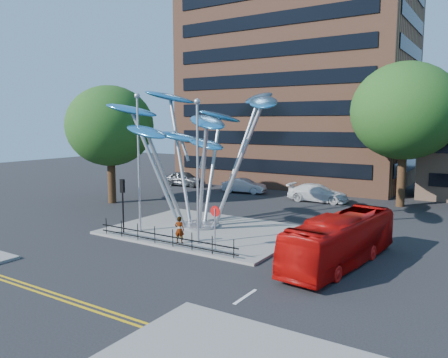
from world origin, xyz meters
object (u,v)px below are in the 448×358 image
Objects in this scene: traffic_light_island at (123,194)px; red_bus at (341,240)px; tree_right at (405,111)px; no_entry_sign_island at (215,220)px; parked_car_left at (184,179)px; parked_car_mid at (244,186)px; street_lamp_right at (198,159)px; parked_car_right at (318,193)px; leaf_sculpture at (199,126)px; tree_left at (110,126)px; street_lamp_left at (138,150)px; pedestrian at (179,230)px.

traffic_light_island is 0.38× the size of red_bus.
tree_right reaches higher than no_entry_sign_island.
tree_right is at bearing -93.13° from parked_car_left.
no_entry_sign_island is 0.55× the size of parked_car_mid.
street_lamp_right is at bearing -111.54° from tree_right.
parked_car_left is at bearing 131.41° from no_entry_sign_island.
no_entry_sign_island is at bearing 178.62° from parked_car_right.
traffic_light_island reaches higher than parked_car_mid.
leaf_sculpture is 15.38m from parked_car_right.
parked_car_right is (-0.76, 17.89, -1.03)m from no_entry_sign_island.
tree_left is at bearing 137.56° from parked_car_mid.
red_bus is (13.00, 0.61, -4.09)m from street_lamp_left.
traffic_light_island is 2.17× the size of pedestrian.
street_lamp_left is 2.96m from traffic_light_island.
red_bus is at bearing -159.80° from parked_car_right.
parked_car_mid is (-7.29, 18.03, -4.36)m from street_lamp_right.
pedestrian is (1.59, -4.18, -5.93)m from leaf_sculpture.
tree_right is 2.24× the size of parked_car_right.
tree_right reaches higher than red_bus.
tree_right is 2.49× the size of parked_car_left.
parked_car_right is (1.71, 17.91, -0.15)m from pedestrian.
leaf_sculpture is (-10.07, -15.32, -1.16)m from tree_right.
leaf_sculpture reaches higher than pedestrian.
street_lamp_right is 17.95m from parked_car_right.
parked_car_left is at bearing 94.56° from tree_left.
red_bus is (8.00, 1.11, -3.82)m from street_lamp_right.
street_lamp_left is 5.59× the size of pedestrian.
tree_left is 2.32× the size of parked_car_mid.
no_entry_sign_island is (6.50, -0.98, -3.54)m from street_lamp_left.
parked_car_left is at bearing -179.29° from tree_right.
street_lamp_left is at bearing -170.04° from red_bus.
parked_car_left is (-12.87, 15.03, -6.04)m from leaf_sculpture.
tree_right is at bearing 56.69° from leaf_sculpture.
traffic_light_island reaches higher than red_bus.
parked_car_right is (-7.26, 16.29, -0.48)m from red_bus.
street_lamp_right is 3.39× the size of no_entry_sign_island.
parked_car_left is at bearing 130.56° from leaf_sculpture.
pedestrian is at bearing 0.00° from traffic_light_island.
street_lamp_right is (-7.50, -19.00, -2.94)m from tree_right.
street_lamp_right is (5.00, -0.50, -0.26)m from street_lamp_left.
street_lamp_left is at bearing -154.04° from parked_car_left.
tree_left is 11.60m from street_lamp_left.
street_lamp_right reaches higher than red_bus.
tree_left is 14.51m from parked_car_mid.
street_lamp_right is at bearing 5.19° from traffic_light_island.
tree_left is (-22.00, -12.00, -1.24)m from tree_right.
tree_left is at bearing 164.45° from leaf_sculpture.
tree_right is 24.04m from parked_car_left.
street_lamp_right is 1.53× the size of parked_car_right.
traffic_light_island is at bearing -125.04° from leaf_sculpture.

